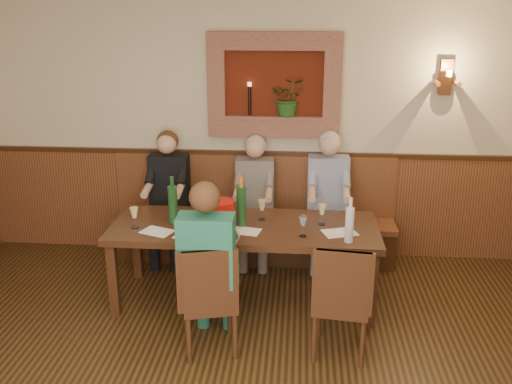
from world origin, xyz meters
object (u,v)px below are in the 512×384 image
bench (253,229)px  wine_bottle_green_b (173,203)px  chair_near_left (210,319)px  chair_near_right (340,322)px  person_bench_left (169,208)px  dining_table (245,233)px  person_chair_front (209,280)px  spittoon_bucket (221,216)px  person_bench_mid (255,212)px  wine_bottle_green_a (241,205)px  water_bottle (349,224)px  person_bench_right (327,212)px

bench → wine_bottle_green_b: (-0.65, -0.93, 0.60)m
bench → chair_near_left: bench is taller
chair_near_right → bench: bearing=122.5°
bench → person_bench_left: size_ratio=2.15×
dining_table → person_chair_front: 0.81m
spittoon_bucket → person_chair_front: bearing=-90.7°
person_bench_mid → spittoon_bucket: person_bench_mid is taller
person_chair_front → wine_bottle_green_b: bearing=119.6°
person_bench_mid → wine_bottle_green_a: 0.94m
chair_near_left → person_chair_front: (-0.00, 0.05, 0.32)m
bench → water_bottle: size_ratio=7.69×
spittoon_bucket → wine_bottle_green_a: 0.22m
person_bench_left → spittoon_bucket: size_ratio=5.06×
bench → chair_near_right: bearing=-64.5°
chair_near_left → person_bench_left: bearing=98.6°
dining_table → person_bench_right: 1.15m
bench → spittoon_bucket: bearing=-100.0°
dining_table → wine_bottle_green_b: 0.70m
person_bench_mid → water_bottle: bearing=-52.3°
dining_table → bench: bench is taller
person_bench_mid → person_chair_front: size_ratio=0.96×
dining_table → person_bench_left: 1.23m
water_bottle → spittoon_bucket: bearing=171.8°
person_bench_mid → person_chair_front: 1.63m
chair_near_left → spittoon_bucket: (0.00, 0.68, 0.61)m
wine_bottle_green_a → person_chair_front: bearing=-102.8°
dining_table → person_chair_front: bearing=-104.4°
person_bench_mid → wine_bottle_green_b: 1.12m
chair_near_right → chair_near_left: bearing=-170.9°
person_chair_front → person_bench_mid: bearing=82.2°
chair_near_left → person_chair_front: person_chair_front is taller
spittoon_bucket → water_bottle: bearing=-8.2°
wine_bottle_green_b → person_bench_right: bearing=29.9°
chair_near_right → person_chair_front: person_chair_front is taller
person_bench_mid → person_chair_front: (-0.22, -1.62, 0.03)m
chair_near_left → spittoon_bucket: size_ratio=3.41×
chair_near_left → wine_bottle_green_b: 1.17m
bench → spittoon_bucket: bench is taller
dining_table → person_bench_mid: 0.85m
person_bench_left → person_bench_mid: 0.92m
bench → person_bench_left: (-0.89, -0.10, 0.25)m
person_bench_left → person_bench_mid: size_ratio=1.02×
dining_table → chair_near_right: chair_near_right is taller
person_bench_left → wine_bottle_green_a: person_bench_left is taller
person_bench_left → person_chair_front: (0.70, -1.62, 0.01)m
wine_bottle_green_a → bench: bearing=88.4°
person_bench_left → person_bench_right: (1.67, -0.00, 0.01)m
person_bench_left → wine_bottle_green_a: (0.87, -0.85, 0.37)m
chair_near_left → spittoon_bucket: spittoon_bucket is taller
person_bench_left → wine_bottle_green_b: bearing=-73.4°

